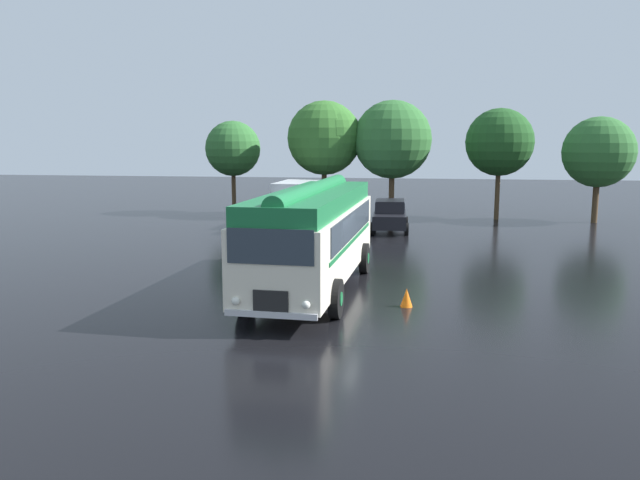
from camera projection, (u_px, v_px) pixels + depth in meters
ground_plane at (318, 295)px, 19.59m from camera, size 120.00×120.00×0.00m
vintage_bus at (313, 232)px, 20.05m from camera, size 3.24×10.24×3.49m
car_near_left at (343, 214)px, 33.90m from camera, size 2.41×4.40×1.66m
car_mid_left at (390, 215)px, 33.17m from camera, size 2.04×4.24×1.66m
box_van at (294, 203)px, 34.44m from camera, size 2.52×5.85×2.50m
tree_far_left at (233, 148)px, 40.47m from camera, size 3.57×3.57×6.04m
tree_left_of_centre at (327, 137)px, 38.86m from camera, size 4.68×4.62×7.24m
tree_centre at (392, 140)px, 38.19m from camera, size 4.80×4.80×7.23m
tree_right_of_centre at (499, 141)px, 37.50m from camera, size 4.06×4.06×6.70m
tree_far_right at (599, 154)px, 36.14m from camera, size 4.09×4.09×6.16m
traffic_cone at (406, 298)px, 18.23m from camera, size 0.36×0.36×0.55m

